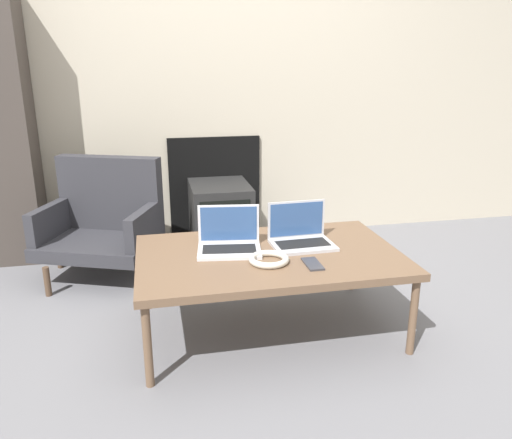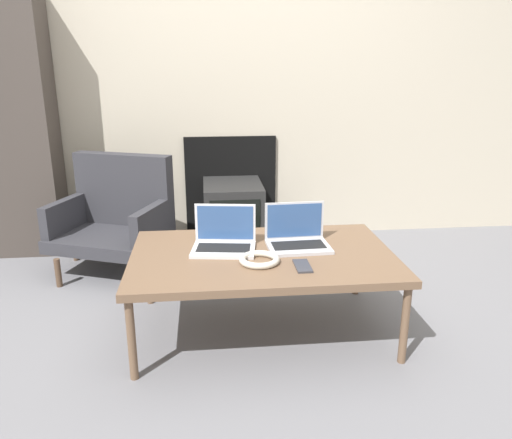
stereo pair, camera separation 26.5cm
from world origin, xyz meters
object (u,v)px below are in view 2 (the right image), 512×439
(laptop_left, at_px, (224,240))
(armchair, at_px, (116,214))
(tv, at_px, (233,216))
(headphones, at_px, (259,260))
(laptop_right, at_px, (297,237))
(phone, at_px, (303,266))

(laptop_left, bearing_deg, armchair, 136.18)
(laptop_left, bearing_deg, tv, 92.45)
(headphones, relative_size, tv, 0.37)
(laptop_left, distance_m, laptop_right, 0.36)
(laptop_right, distance_m, phone, 0.28)
(laptop_right, height_order, phone, laptop_right)
(phone, bearing_deg, laptop_right, 84.96)
(armchair, bearing_deg, headphones, -30.64)
(laptop_right, height_order, headphones, laptop_right)
(laptop_right, distance_m, tv, 1.14)
(armchair, bearing_deg, tv, 39.91)
(headphones, height_order, tv, tv)
(laptop_right, bearing_deg, tv, 101.07)
(phone, distance_m, armchair, 1.49)
(phone, bearing_deg, headphones, 159.47)
(phone, relative_size, tv, 0.29)
(laptop_left, distance_m, headphones, 0.25)
(laptop_right, xyz_separation_m, headphones, (-0.21, -0.20, -0.03))
(phone, xyz_separation_m, tv, (-0.23, 1.36, -0.17))
(headphones, bearing_deg, phone, -20.53)
(laptop_right, bearing_deg, laptop_left, 177.94)
(laptop_left, xyz_separation_m, armchair, (-0.66, 0.84, -0.10))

